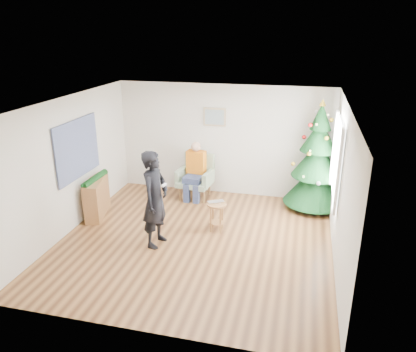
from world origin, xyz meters
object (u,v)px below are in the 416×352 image
(stool, at_px, (217,217))
(console, at_px, (97,197))
(armchair, at_px, (196,182))
(christmas_tree, at_px, (317,161))
(standing_man, at_px, (155,199))

(stool, relative_size, console, 0.58)
(stool, height_order, armchair, armchair)
(christmas_tree, relative_size, stool, 4.15)
(armchair, relative_size, console, 1.01)
(armchair, xyz_separation_m, console, (-1.78, -1.46, 0.03))
(christmas_tree, relative_size, console, 2.42)
(stool, bearing_deg, christmas_tree, 40.63)
(christmas_tree, height_order, armchair, christmas_tree)
(stool, distance_m, console, 2.63)
(stool, height_order, standing_man, standing_man)
(christmas_tree, xyz_separation_m, stool, (-1.86, -1.59, -0.79))
(armchair, relative_size, standing_man, 0.56)
(stool, xyz_separation_m, standing_man, (-0.96, -0.77, 0.60))
(armchair, bearing_deg, console, -133.30)
(christmas_tree, bearing_deg, armchair, -179.06)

